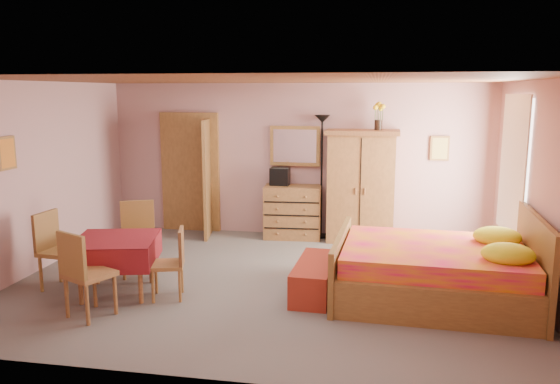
% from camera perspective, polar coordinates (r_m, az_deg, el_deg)
% --- Properties ---
extents(floor, '(6.50, 6.50, 0.00)m').
position_cam_1_polar(floor, '(7.25, -1.21, -9.38)').
color(floor, '#6A645D').
rests_on(floor, ground).
extents(ceiling, '(6.50, 6.50, 0.00)m').
position_cam_1_polar(ceiling, '(6.82, -1.30, 11.64)').
color(ceiling, brown).
rests_on(ceiling, wall_back).
extents(wall_back, '(6.50, 0.10, 2.60)m').
position_cam_1_polar(wall_back, '(9.35, 1.77, 3.34)').
color(wall_back, tan).
rests_on(wall_back, floor).
extents(wall_front, '(6.50, 0.10, 2.60)m').
position_cam_1_polar(wall_front, '(4.54, -7.49, -4.43)').
color(wall_front, tan).
rests_on(wall_front, floor).
extents(wall_left, '(0.10, 5.00, 2.60)m').
position_cam_1_polar(wall_left, '(8.19, -24.15, 1.40)').
color(wall_left, tan).
rests_on(wall_left, floor).
extents(wall_right, '(0.10, 5.00, 2.60)m').
position_cam_1_polar(wall_right, '(7.04, 25.64, -0.06)').
color(wall_right, tan).
rests_on(wall_right, floor).
extents(doorway, '(1.06, 0.12, 2.15)m').
position_cam_1_polar(doorway, '(9.82, -9.31, 1.92)').
color(doorway, '#9E6B35').
rests_on(doorway, floor).
extents(window, '(0.08, 1.40, 1.95)m').
position_cam_1_polar(window, '(8.16, 23.26, 2.51)').
color(window, white).
rests_on(window, wall_right).
extents(picture_left, '(0.04, 0.32, 0.42)m').
position_cam_1_polar(picture_left, '(7.64, -26.69, 3.64)').
color(picture_left, orange).
rests_on(picture_left, wall_left).
extents(picture_back, '(0.30, 0.04, 0.40)m').
position_cam_1_polar(picture_back, '(9.25, 16.35, 4.40)').
color(picture_back, '#D8BF59').
rests_on(picture_back, wall_back).
extents(chest_of_drawers, '(0.98, 0.53, 0.90)m').
position_cam_1_polar(chest_of_drawers, '(9.24, 1.34, -2.10)').
color(chest_of_drawers, brown).
rests_on(chest_of_drawers, floor).
extents(wall_mirror, '(0.86, 0.07, 0.67)m').
position_cam_1_polar(wall_mirror, '(9.27, 1.56, 4.83)').
color(wall_mirror, white).
rests_on(wall_mirror, wall_back).
extents(stereo, '(0.33, 0.24, 0.30)m').
position_cam_1_polar(stereo, '(9.22, -0.00, 1.64)').
color(stereo, black).
rests_on(stereo, chest_of_drawers).
extents(floor_lamp, '(0.34, 0.34, 2.08)m').
position_cam_1_polar(floor_lamp, '(9.21, 4.36, 1.57)').
color(floor_lamp, black).
rests_on(floor_lamp, floor).
extents(wardrobe, '(1.19, 0.63, 1.85)m').
position_cam_1_polar(wardrobe, '(9.03, 8.47, 0.57)').
color(wardrobe, '#A46B37').
rests_on(wardrobe, floor).
extents(sunflower_vase, '(0.19, 0.19, 0.45)m').
position_cam_1_polar(sunflower_vase, '(8.94, 10.27, 7.82)').
color(sunflower_vase, yellow).
rests_on(sunflower_vase, wardrobe).
extents(bed, '(2.41, 1.94, 1.08)m').
position_cam_1_polar(bed, '(6.78, 15.77, -6.43)').
color(bed, '#DE154F').
rests_on(bed, floor).
extents(bench, '(0.50, 1.23, 0.40)m').
position_cam_1_polar(bench, '(6.81, 3.70, -8.94)').
color(bench, maroon).
rests_on(bench, floor).
extents(dining_table, '(1.15, 1.15, 0.70)m').
position_cam_1_polar(dining_table, '(7.05, -16.65, -7.40)').
color(dining_table, maroon).
rests_on(dining_table, floor).
extents(chair_south, '(0.60, 0.60, 0.99)m').
position_cam_1_polar(chair_south, '(6.41, -19.28, -8.02)').
color(chair_south, '#966032').
rests_on(chair_south, floor).
extents(chair_north, '(0.58, 0.58, 0.99)m').
position_cam_1_polar(chair_north, '(7.63, -14.64, -4.81)').
color(chair_north, olive).
rests_on(chair_north, floor).
extents(chair_west, '(0.49, 0.49, 0.98)m').
position_cam_1_polar(chair_west, '(7.41, -21.89, -5.72)').
color(chair_west, '#AC7A3A').
rests_on(chair_west, floor).
extents(chair_east, '(0.48, 0.48, 0.85)m').
position_cam_1_polar(chair_east, '(6.73, -11.72, -7.36)').
color(chair_east, '#A77138').
rests_on(chair_east, floor).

